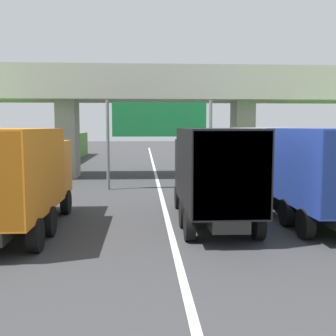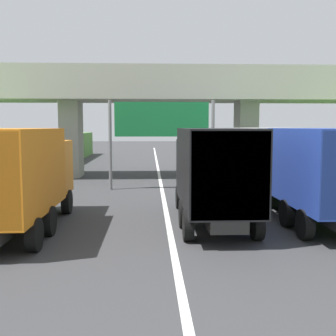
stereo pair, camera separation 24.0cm
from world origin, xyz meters
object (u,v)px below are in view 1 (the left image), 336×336
at_px(truck_black, 212,170).
at_px(truck_blue, 311,170).
at_px(overhead_highway_sign, 159,125).
at_px(construction_barrel_3, 31,186).
at_px(construction_barrel_4, 52,175).
at_px(truck_orange, 19,174).
at_px(truck_green, 259,156).
at_px(construction_barrel_5, 66,167).

height_order(truck_black, truck_blue, same).
bearing_deg(truck_blue, overhead_highway_sign, 122.16).
height_order(overhead_highway_sign, truck_blue, overhead_highway_sign).
xyz_separation_m(construction_barrel_3, construction_barrel_4, (-0.03, 5.03, 0.00)).
bearing_deg(truck_orange, truck_black, 7.87).
bearing_deg(truck_black, truck_blue, -0.86).
distance_m(overhead_highway_sign, truck_black, 8.54).
xyz_separation_m(truck_green, construction_barrel_4, (-11.88, 4.92, -1.47)).
xyz_separation_m(overhead_highway_sign, truck_orange, (-4.98, -9.13, -1.68)).
bearing_deg(overhead_highway_sign, truck_green, -17.00).
height_order(truck_orange, truck_black, same).
distance_m(truck_blue, truck_green, 6.69).
distance_m(overhead_highway_sign, truck_green, 5.68).
distance_m(truck_orange, construction_barrel_4, 12.67).
bearing_deg(construction_barrel_4, construction_barrel_5, 90.60).
distance_m(truck_orange, construction_barrel_3, 7.77).
distance_m(truck_orange, truck_green, 12.66).
bearing_deg(overhead_highway_sign, truck_blue, -57.84).
bearing_deg(construction_barrel_4, overhead_highway_sign, -26.52).
height_order(truck_green, construction_barrel_4, truck_green).
distance_m(truck_black, construction_barrel_5, 18.61).
relative_size(overhead_highway_sign, truck_blue, 0.81).
xyz_separation_m(truck_orange, construction_barrel_5, (-1.76, 17.49, -1.47)).
bearing_deg(truck_black, construction_barrel_3, 141.55).
xyz_separation_m(overhead_highway_sign, truck_blue, (5.21, -8.28, -1.68)).
bearing_deg(truck_orange, construction_barrel_5, 95.74).
relative_size(overhead_highway_sign, construction_barrel_4, 6.53).
bearing_deg(truck_orange, overhead_highway_sign, 61.40).
distance_m(truck_blue, construction_barrel_5, 20.54).
bearing_deg(truck_black, truck_green, 61.43).
xyz_separation_m(truck_black, construction_barrel_5, (-8.32, 16.59, -1.47)).
xyz_separation_m(truck_blue, construction_barrel_4, (-11.89, 11.61, -1.47)).
relative_size(truck_orange, truck_green, 1.00).
xyz_separation_m(truck_orange, construction_barrel_3, (-1.67, 7.44, -1.47)).
xyz_separation_m(truck_orange, construction_barrel_4, (-1.71, 12.47, -1.47)).
bearing_deg(truck_green, truck_blue, -89.88).
distance_m(truck_orange, construction_barrel_5, 17.64).
distance_m(construction_barrel_4, construction_barrel_5, 5.03).
bearing_deg(overhead_highway_sign, construction_barrel_3, -165.74).
xyz_separation_m(truck_blue, construction_barrel_5, (-11.94, 16.64, -1.47)).
relative_size(overhead_highway_sign, truck_black, 0.81).
xyz_separation_m(truck_black, construction_barrel_4, (-8.26, 11.56, -1.47)).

